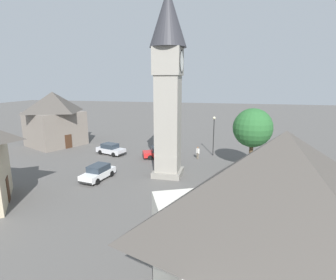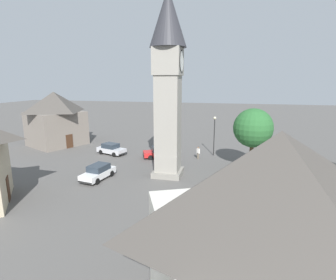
{
  "view_description": "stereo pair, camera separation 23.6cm",
  "coord_description": "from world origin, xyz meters",
  "px_view_note": "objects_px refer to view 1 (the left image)",
  "views": [
    {
      "loc": [
        -26.33,
        -5.98,
        9.92
      ],
      "look_at": [
        0.0,
        0.0,
        3.91
      ],
      "focal_mm": 28.05,
      "sensor_mm": 36.0,
      "label": 1
    },
    {
      "loc": [
        -26.27,
        -6.21,
        9.92
      ],
      "look_at": [
        0.0,
        0.0,
        3.91
      ],
      "focal_mm": 28.05,
      "sensor_mm": 36.0,
      "label": 2
    }
  ],
  "objects_px": {
    "lamp_post": "(214,130)",
    "building_corner_back": "(54,118)",
    "tree": "(253,128)",
    "car_blue_kerb": "(217,208)",
    "car_white_side": "(159,152)",
    "clock_tower": "(168,70)",
    "pedestrian": "(198,152)",
    "building_shop_left": "(275,245)",
    "car_red_corner": "(98,172)",
    "car_silver_kerb": "(111,149)"
  },
  "relations": [
    {
      "from": "lamp_post",
      "to": "building_corner_back",
      "type": "bearing_deg",
      "value": 88.61
    },
    {
      "from": "tree",
      "to": "car_blue_kerb",
      "type": "bearing_deg",
      "value": 165.06
    },
    {
      "from": "car_white_side",
      "to": "lamp_post",
      "type": "height_order",
      "value": "lamp_post"
    },
    {
      "from": "lamp_post",
      "to": "clock_tower",
      "type": "bearing_deg",
      "value": 154.63
    },
    {
      "from": "car_blue_kerb",
      "to": "building_corner_back",
      "type": "height_order",
      "value": "building_corner_back"
    },
    {
      "from": "pedestrian",
      "to": "tree",
      "type": "xyz_separation_m",
      "value": [
        -2.73,
        -6.38,
        3.84
      ]
    },
    {
      "from": "building_shop_left",
      "to": "building_corner_back",
      "type": "xyz_separation_m",
      "value": [
        27.18,
        28.38,
        0.0
      ]
    },
    {
      "from": "car_blue_kerb",
      "to": "car_white_side",
      "type": "xyz_separation_m",
      "value": [
        14.37,
        8.27,
        0.0
      ]
    },
    {
      "from": "car_red_corner",
      "to": "clock_tower",
      "type": "bearing_deg",
      "value": -67.3
    },
    {
      "from": "car_red_corner",
      "to": "car_white_side",
      "type": "height_order",
      "value": "same"
    },
    {
      "from": "car_red_corner",
      "to": "tree",
      "type": "distance_m",
      "value": 17.54
    },
    {
      "from": "car_blue_kerb",
      "to": "car_silver_kerb",
      "type": "height_order",
      "value": "same"
    },
    {
      "from": "car_white_side",
      "to": "pedestrian",
      "type": "relative_size",
      "value": 2.63
    },
    {
      "from": "clock_tower",
      "to": "building_corner_back",
      "type": "relative_size",
      "value": 1.9
    },
    {
      "from": "building_shop_left",
      "to": "clock_tower",
      "type": "bearing_deg",
      "value": 24.15
    },
    {
      "from": "building_corner_back",
      "to": "lamp_post",
      "type": "height_order",
      "value": "building_corner_back"
    },
    {
      "from": "clock_tower",
      "to": "building_shop_left",
      "type": "xyz_separation_m",
      "value": [
        -17.51,
        -7.85,
        -6.72
      ]
    },
    {
      "from": "clock_tower",
      "to": "car_red_corner",
      "type": "height_order",
      "value": "clock_tower"
    },
    {
      "from": "car_white_side",
      "to": "pedestrian",
      "type": "xyz_separation_m",
      "value": [
        0.52,
        -5.13,
        0.25
      ]
    },
    {
      "from": "car_white_side",
      "to": "tree",
      "type": "relative_size",
      "value": 0.63
    },
    {
      "from": "pedestrian",
      "to": "building_corner_back",
      "type": "relative_size",
      "value": 0.17
    },
    {
      "from": "car_white_side",
      "to": "building_shop_left",
      "type": "distance_m",
      "value": 26.23
    },
    {
      "from": "car_blue_kerb",
      "to": "clock_tower",
      "type": "bearing_deg",
      "value": 34.5
    },
    {
      "from": "car_blue_kerb",
      "to": "car_red_corner",
      "type": "bearing_deg",
      "value": 66.86
    },
    {
      "from": "building_corner_back",
      "to": "pedestrian",
      "type": "bearing_deg",
      "value": -97.19
    },
    {
      "from": "car_red_corner",
      "to": "building_corner_back",
      "type": "xyz_separation_m",
      "value": [
        12.5,
        13.74,
        3.54
      ]
    },
    {
      "from": "car_white_side",
      "to": "lamp_post",
      "type": "bearing_deg",
      "value": -68.04
    },
    {
      "from": "pedestrian",
      "to": "building_shop_left",
      "type": "relative_size",
      "value": 0.16
    },
    {
      "from": "car_silver_kerb",
      "to": "car_white_side",
      "type": "xyz_separation_m",
      "value": [
        -0.11,
        -6.96,
        0.0
      ]
    },
    {
      "from": "car_silver_kerb",
      "to": "building_corner_back",
      "type": "relative_size",
      "value": 0.45
    },
    {
      "from": "lamp_post",
      "to": "building_shop_left",
      "type": "bearing_deg",
      "value": -172.38
    },
    {
      "from": "clock_tower",
      "to": "tree",
      "type": "distance_m",
      "value": 11.5
    },
    {
      "from": "clock_tower",
      "to": "tree",
      "type": "height_order",
      "value": "clock_tower"
    },
    {
      "from": "car_white_side",
      "to": "building_corner_back",
      "type": "bearing_deg",
      "value": 79.15
    },
    {
      "from": "car_silver_kerb",
      "to": "lamp_post",
      "type": "distance_m",
      "value": 14.47
    },
    {
      "from": "car_red_corner",
      "to": "building_shop_left",
      "type": "relative_size",
      "value": 0.41
    },
    {
      "from": "car_silver_kerb",
      "to": "car_white_side",
      "type": "height_order",
      "value": "same"
    },
    {
      "from": "car_red_corner",
      "to": "car_blue_kerb",
      "type": "bearing_deg",
      "value": -113.14
    },
    {
      "from": "car_red_corner",
      "to": "building_shop_left",
      "type": "xyz_separation_m",
      "value": [
        -14.67,
        -14.63,
        3.54
      ]
    },
    {
      "from": "building_shop_left",
      "to": "car_red_corner",
      "type": "bearing_deg",
      "value": 44.93
    },
    {
      "from": "car_red_corner",
      "to": "lamp_post",
      "type": "distance_m",
      "value": 16.5
    },
    {
      "from": "car_white_side",
      "to": "building_corner_back",
      "type": "height_order",
      "value": "building_corner_back"
    },
    {
      "from": "clock_tower",
      "to": "building_shop_left",
      "type": "height_order",
      "value": "clock_tower"
    },
    {
      "from": "building_shop_left",
      "to": "lamp_post",
      "type": "xyz_separation_m",
      "value": [
        26.57,
        3.55,
        -0.75
      ]
    },
    {
      "from": "clock_tower",
      "to": "car_white_side",
      "type": "height_order",
      "value": "clock_tower"
    },
    {
      "from": "car_red_corner",
      "to": "tree",
      "type": "height_order",
      "value": "tree"
    },
    {
      "from": "clock_tower",
      "to": "car_red_corner",
      "type": "bearing_deg",
      "value": 112.7
    },
    {
      "from": "tree",
      "to": "building_shop_left",
      "type": "xyz_separation_m",
      "value": [
        -21.55,
        0.98,
        -0.55
      ]
    },
    {
      "from": "pedestrian",
      "to": "car_silver_kerb",
      "type": "bearing_deg",
      "value": 91.93
    },
    {
      "from": "building_shop_left",
      "to": "building_corner_back",
      "type": "relative_size",
      "value": 1.06
    }
  ]
}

